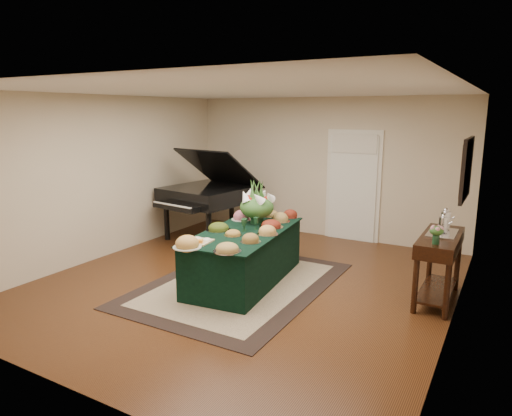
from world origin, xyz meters
The scene contains 14 objects.
ground centered at (0.00, 0.00, 0.00)m, with size 6.00×6.00×0.00m, color black.
area_rug centered at (-0.04, -0.12, 0.01)m, with size 2.30×3.22×0.01m.
kitchen_doorway centered at (0.60, 2.97, 1.02)m, with size 1.05×0.07×2.10m.
buffet_table centered at (-0.03, 0.03, 0.39)m, with size 1.26×2.28×0.77m.
food_platters centered at (-0.03, 0.09, 0.81)m, with size 1.08×2.44×0.12m.
cutting_board centered at (-0.25, -0.74, 0.80)m, with size 0.33×0.33×0.10m.
green_goblets centered at (0.00, 0.08, 0.86)m, with size 0.18×0.27×0.18m.
floral_centerpiece centered at (-0.10, 0.51, 1.08)m, with size 0.54×0.54×0.54m.
grand_piano centered at (-1.84, 1.71, 0.88)m, with size 1.73×1.88×1.75m.
wicker_basket centered at (-0.91, 1.46, 0.13)m, with size 0.43×0.43×0.27m, color #92613A.
mahogany_sideboard centered at (2.49, 0.67, 0.69)m, with size 0.45×1.25×0.89m.
tea_service centered at (2.50, 0.87, 1.00)m, with size 0.34×0.58×0.30m.
pink_bouquet centered at (2.50, 0.23, 1.04)m, with size 0.18×0.18×0.23m.
wall_painting centered at (2.72, 0.67, 1.75)m, with size 0.05×0.95×0.75m.
Camera 1 is at (3.21, -5.35, 2.43)m, focal length 32.00 mm.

